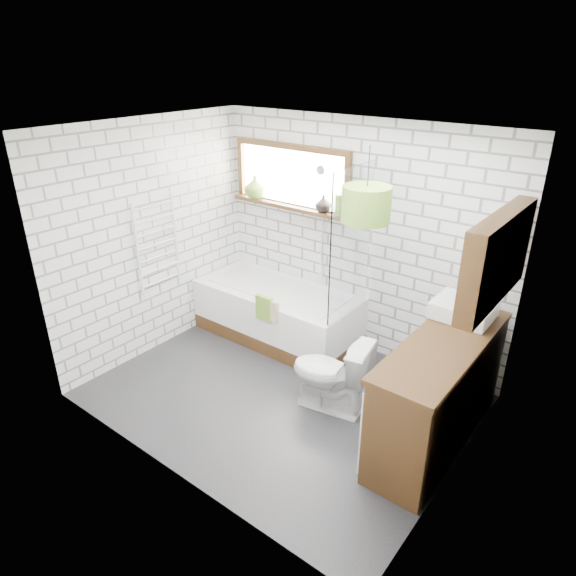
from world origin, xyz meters
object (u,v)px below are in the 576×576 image
Objects in this scene: vanity at (439,393)px; pendant at (366,204)px; basin at (463,309)px; toilet at (330,374)px; bathtub at (277,313)px.

vanity is 1.76m from pendant.
basin is 0.65× the size of toilet.
basin is (-0.06, 0.50, 0.56)m from vanity.
basin reaches higher than vanity.
bathtub is at bearing -131.65° from toilet.
bathtub is 3.89× the size of basin.
pendant is at bearing -139.17° from vanity.
toilet is at bearing 145.75° from pendant.
bathtub is 1.42m from toilet.
vanity is 2.27× the size of toilet.
toilet is (1.22, -0.73, 0.07)m from bathtub.
bathtub is at bearing 165.81° from vanity.
pendant reaches higher than vanity.
pendant reaches higher than toilet.
bathtub is 1.12× the size of vanity.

